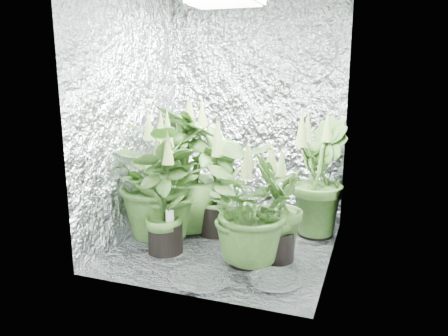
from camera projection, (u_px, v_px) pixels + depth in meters
ground at (225, 246)px, 3.42m from camera, size 1.60×1.60×0.00m
walls at (225, 118)px, 3.19m from camera, size 1.62×1.62×2.00m
plant_a at (161, 180)px, 3.45m from camera, size 1.00×1.00×1.05m
plant_b at (215, 184)px, 3.58m from camera, size 0.64×0.64×0.96m
plant_c at (318, 179)px, 3.55m from camera, size 0.60×0.60×1.05m
plant_d at (186, 170)px, 3.63m from camera, size 0.77×0.77×1.14m
plant_e at (247, 208)px, 3.01m from camera, size 0.80×0.80×0.88m
plant_f at (164, 197)px, 3.21m from camera, size 0.64×0.64×0.95m
plant_g at (278, 209)px, 3.09m from camera, size 0.43×0.43×0.85m
circulation_fan at (313, 211)px, 3.75m from camera, size 0.18×0.34×0.39m
plant_label at (170, 216)px, 3.20m from camera, size 0.06×0.05×0.09m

